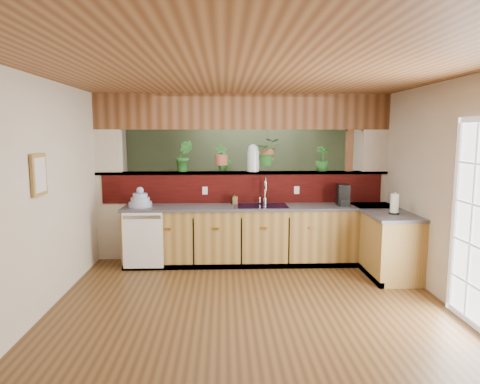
{
  "coord_description": "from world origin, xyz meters",
  "views": [
    {
      "loc": [
        -0.3,
        -5.41,
        1.98
      ],
      "look_at": [
        -0.07,
        0.7,
        1.15
      ],
      "focal_mm": 32.0,
      "sensor_mm": 36.0,
      "label": 1
    }
  ],
  "objects_px": {
    "dish_stack": "(140,201)",
    "coffee_maker": "(343,196)",
    "glass_jar": "(253,158)",
    "soap_dispenser": "(234,198)",
    "paper_towel": "(395,204)",
    "shelving_console": "(204,207)",
    "faucet": "(265,190)"
  },
  "relations": [
    {
      "from": "soap_dispenser",
      "to": "coffee_maker",
      "type": "relative_size",
      "value": 0.58
    },
    {
      "from": "paper_towel",
      "to": "dish_stack",
      "type": "bearing_deg",
      "value": 168.83
    },
    {
      "from": "paper_towel",
      "to": "shelving_console",
      "type": "distance_m",
      "value": 4.09
    },
    {
      "from": "paper_towel",
      "to": "glass_jar",
      "type": "height_order",
      "value": "glass_jar"
    },
    {
      "from": "coffee_maker",
      "to": "glass_jar",
      "type": "relative_size",
      "value": 0.76
    },
    {
      "from": "dish_stack",
      "to": "soap_dispenser",
      "type": "relative_size",
      "value": 1.82
    },
    {
      "from": "faucet",
      "to": "paper_towel",
      "type": "xyz_separation_m",
      "value": [
        1.69,
        -0.89,
        -0.09
      ]
    },
    {
      "from": "faucet",
      "to": "soap_dispenser",
      "type": "relative_size",
      "value": 2.25
    },
    {
      "from": "faucet",
      "to": "dish_stack",
      "type": "bearing_deg",
      "value": -174.42
    },
    {
      "from": "coffee_maker",
      "to": "paper_towel",
      "type": "relative_size",
      "value": 1.1
    },
    {
      "from": "soap_dispenser",
      "to": "paper_towel",
      "type": "xyz_separation_m",
      "value": [
        2.16,
        -0.89,
        0.04
      ]
    },
    {
      "from": "paper_towel",
      "to": "shelving_console",
      "type": "height_order",
      "value": "paper_towel"
    },
    {
      "from": "soap_dispenser",
      "to": "coffee_maker",
      "type": "distance_m",
      "value": 1.67
    },
    {
      "from": "faucet",
      "to": "shelving_console",
      "type": "height_order",
      "value": "faucet"
    },
    {
      "from": "faucet",
      "to": "paper_towel",
      "type": "bearing_deg",
      "value": -27.82
    },
    {
      "from": "dish_stack",
      "to": "glass_jar",
      "type": "distance_m",
      "value": 1.87
    },
    {
      "from": "coffee_maker",
      "to": "paper_towel",
      "type": "distance_m",
      "value": 0.89
    },
    {
      "from": "glass_jar",
      "to": "coffee_maker",
      "type": "bearing_deg",
      "value": -15.59
    },
    {
      "from": "soap_dispenser",
      "to": "glass_jar",
      "type": "height_order",
      "value": "glass_jar"
    },
    {
      "from": "dish_stack",
      "to": "shelving_console",
      "type": "distance_m",
      "value": 2.5
    },
    {
      "from": "dish_stack",
      "to": "soap_dispenser",
      "type": "bearing_deg",
      "value": 7.6
    },
    {
      "from": "soap_dispenser",
      "to": "glass_jar",
      "type": "bearing_deg",
      "value": 34.51
    },
    {
      "from": "faucet",
      "to": "coffee_maker",
      "type": "bearing_deg",
      "value": -7.78
    },
    {
      "from": "glass_jar",
      "to": "shelving_console",
      "type": "relative_size",
      "value": 0.27
    },
    {
      "from": "soap_dispenser",
      "to": "coffee_maker",
      "type": "xyz_separation_m",
      "value": [
        1.66,
        -0.16,
        0.05
      ]
    },
    {
      "from": "dish_stack",
      "to": "coffee_maker",
      "type": "xyz_separation_m",
      "value": [
        3.07,
        0.02,
        0.06
      ]
    },
    {
      "from": "dish_stack",
      "to": "coffee_maker",
      "type": "height_order",
      "value": "coffee_maker"
    },
    {
      "from": "coffee_maker",
      "to": "glass_jar",
      "type": "distance_m",
      "value": 1.51
    },
    {
      "from": "faucet",
      "to": "shelving_console",
      "type": "bearing_deg",
      "value": 116.19
    },
    {
      "from": "paper_towel",
      "to": "shelving_console",
      "type": "relative_size",
      "value": 0.18
    },
    {
      "from": "coffee_maker",
      "to": "shelving_console",
      "type": "distance_m",
      "value": 3.23
    },
    {
      "from": "coffee_maker",
      "to": "faucet",
      "type": "bearing_deg",
      "value": 177.2
    }
  ]
}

